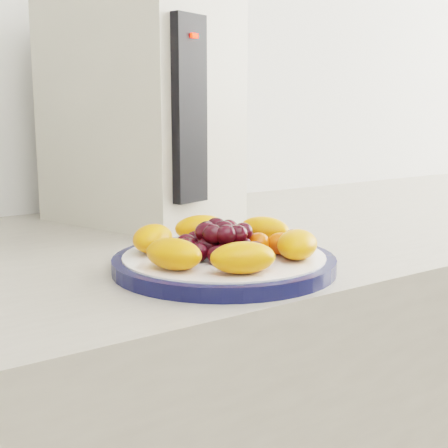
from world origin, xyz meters
TOP-DOWN VIEW (x-y plane):
  - plate_rim at (0.03, 1.03)m, footprint 0.24×0.24m
  - plate_face at (0.03, 1.03)m, footprint 0.21×0.21m
  - appliance_body at (0.11, 1.34)m, footprint 0.25×0.30m
  - appliance_panel at (0.10, 1.20)m, footprint 0.06×0.03m
  - appliance_led at (0.10, 1.19)m, footprint 0.01×0.01m
  - fruit_plate at (0.04, 1.02)m, footprint 0.20×0.20m

SIDE VIEW (x-z plane):
  - plate_rim at x=0.03m, z-range 0.90..0.91m
  - plate_face at x=0.03m, z-range 0.90..0.92m
  - fruit_plate at x=0.04m, z-range 0.91..0.95m
  - appliance_body at x=0.11m, z-range 0.90..1.22m
  - appliance_panel at x=0.10m, z-range 0.95..1.19m
  - appliance_led at x=0.10m, z-range 1.16..1.16m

